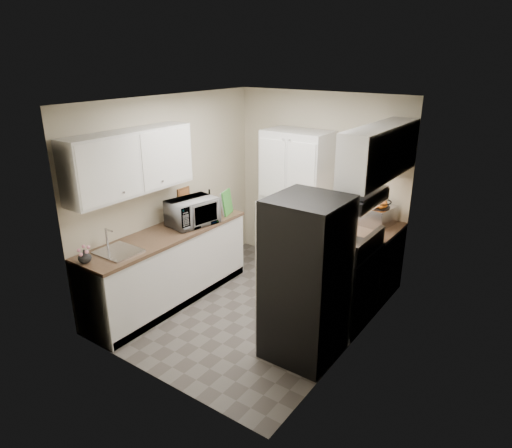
# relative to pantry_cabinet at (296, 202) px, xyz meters

# --- Properties ---
(ground) EXTENTS (3.20, 3.20, 0.00)m
(ground) POSITION_rel_pantry_cabinet_xyz_m (0.20, -1.32, -1.00)
(ground) COLOR #56514C
(ground) RESTS_ON ground
(room_shell) EXTENTS (2.64, 3.24, 2.52)m
(room_shell) POSITION_rel_pantry_cabinet_xyz_m (0.18, -1.32, 0.63)
(room_shell) COLOR beige
(room_shell) RESTS_ON ground
(pantry_cabinet) EXTENTS (0.90, 0.55, 2.00)m
(pantry_cabinet) POSITION_rel_pantry_cabinet_xyz_m (0.00, 0.00, 0.00)
(pantry_cabinet) COLOR silver
(pantry_cabinet) RESTS_ON ground
(base_cabinet_left) EXTENTS (0.60, 2.30, 0.88)m
(base_cabinet_left) POSITION_rel_pantry_cabinet_xyz_m (-0.79, -1.75, -0.56)
(base_cabinet_left) COLOR silver
(base_cabinet_left) RESTS_ON ground
(countertop_left) EXTENTS (0.63, 2.33, 0.04)m
(countertop_left) POSITION_rel_pantry_cabinet_xyz_m (-0.79, -1.75, -0.10)
(countertop_left) COLOR brown
(countertop_left) RESTS_ON base_cabinet_left
(base_cabinet_right) EXTENTS (0.60, 0.80, 0.88)m
(base_cabinet_right) POSITION_rel_pantry_cabinet_xyz_m (1.19, -0.12, -0.56)
(base_cabinet_right) COLOR silver
(base_cabinet_right) RESTS_ON ground
(countertop_right) EXTENTS (0.63, 0.83, 0.04)m
(countertop_right) POSITION_rel_pantry_cabinet_xyz_m (1.19, -0.12, -0.10)
(countertop_right) COLOR brown
(countertop_right) RESTS_ON base_cabinet_right
(electric_range) EXTENTS (0.71, 0.78, 1.13)m
(electric_range) POSITION_rel_pantry_cabinet_xyz_m (1.17, -0.93, -0.52)
(electric_range) COLOR #B7B7BC
(electric_range) RESTS_ON ground
(refrigerator) EXTENTS (0.70, 0.72, 1.70)m
(refrigerator) POSITION_rel_pantry_cabinet_xyz_m (1.14, -1.73, -0.15)
(refrigerator) COLOR #B7B7BC
(refrigerator) RESTS_ON ground
(microwave) EXTENTS (0.51, 0.67, 0.33)m
(microwave) POSITION_rel_pantry_cabinet_xyz_m (-0.72, -1.34, 0.09)
(microwave) COLOR #B7B6BB
(microwave) RESTS_ON countertop_left
(wine_bottle) EXTENTS (0.07, 0.07, 0.28)m
(wine_bottle) POSITION_rel_pantry_cabinet_xyz_m (-0.90, -0.80, 0.06)
(wine_bottle) COLOR black
(wine_bottle) RESTS_ON countertop_left
(flower_vase) EXTENTS (0.18, 0.18, 0.14)m
(flower_vase) POSITION_rel_pantry_cabinet_xyz_m (-0.86, -2.83, -0.01)
(flower_vase) COLOR white
(flower_vase) RESTS_ON countertop_left
(cutting_board) EXTENTS (0.10, 0.26, 0.33)m
(cutting_board) POSITION_rel_pantry_cabinet_xyz_m (-0.61, -0.78, 0.09)
(cutting_board) COLOR green
(cutting_board) RESTS_ON countertop_left
(toaster_oven) EXTENTS (0.38, 0.45, 0.24)m
(toaster_oven) POSITION_rel_pantry_cabinet_xyz_m (1.20, 0.01, 0.04)
(toaster_oven) COLOR #B2B1B6
(toaster_oven) RESTS_ON countertop_right
(fruit_basket) EXTENTS (0.33, 0.33, 0.13)m
(fruit_basket) POSITION_rel_pantry_cabinet_xyz_m (1.21, -0.02, 0.22)
(fruit_basket) COLOR orange
(fruit_basket) RESTS_ON toaster_oven
(kitchen_mat) EXTENTS (0.67, 0.80, 0.01)m
(kitchen_mat) POSITION_rel_pantry_cabinet_xyz_m (0.27, -0.86, -0.99)
(kitchen_mat) COLOR #C1B087
(kitchen_mat) RESTS_ON ground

